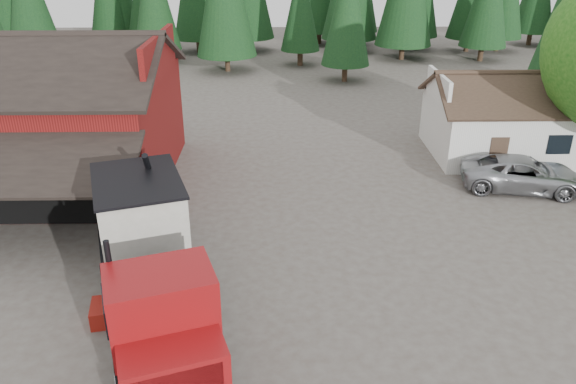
{
  "coord_description": "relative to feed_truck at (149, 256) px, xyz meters",
  "views": [
    {
      "loc": [
        0.48,
        -16.14,
        11.16
      ],
      "look_at": [
        0.85,
        4.14,
        1.8
      ],
      "focal_mm": 35.0,
      "sensor_mm": 36.0,
      "label": 1
    }
  ],
  "objects": [
    {
      "name": "farmhouse",
      "position": [
        16.5,
        14.32,
        -0.52
      ],
      "size": [
        8.6,
        6.42,
        4.65
      ],
      "color": "silver",
      "rests_on": "ground"
    },
    {
      "name": "red_barn",
      "position": [
        -7.5,
        11.22,
        0.5
      ],
      "size": [
        12.8,
        13.63,
        7.18
      ],
      "color": "maroon",
      "rests_on": "ground"
    },
    {
      "name": "silver_car",
      "position": [
        15.6,
        9.49,
        -1.4
      ],
      "size": [
        6.13,
        3.74,
        1.59
      ],
      "primitive_type": "imported",
      "rotation": [
        0.0,
        0.0,
        1.37
      ],
      "color": "#989A9F",
      "rests_on": "ground"
    },
    {
      "name": "ground",
      "position": [
        3.5,
        1.32,
        -2.19
      ],
      "size": [
        120.0,
        120.0,
        0.0
      ],
      "primitive_type": "plane",
      "color": "#4F463E",
      "rests_on": "ground"
    },
    {
      "name": "feed_truck",
      "position": [
        0.0,
        0.0,
        0.0
      ],
      "size": [
        5.89,
        10.72,
        4.68
      ],
      "rotation": [
        0.0,
        0.0,
        0.32
      ],
      "color": "black",
      "rests_on": "ground"
    },
    {
      "name": "conifer_backdrop",
      "position": [
        3.5,
        43.32,
        -2.19
      ],
      "size": [
        76.0,
        16.0,
        16.0
      ],
      "primitive_type": null,
      "color": "black",
      "rests_on": "ground"
    },
    {
      "name": "near_pine_b",
      "position": [
        9.5,
        31.32,
        3.7
      ],
      "size": [
        3.96,
        3.96,
        10.4
      ],
      "color": "#382619",
      "rests_on": "ground"
    },
    {
      "name": "equip_box",
      "position": [
        -1.6,
        -0.26,
        -1.89
      ],
      "size": [
        0.89,
        1.21,
        0.6
      ],
      "primitive_type": "cube",
      "rotation": [
        0.0,
        0.0,
        0.19
      ],
      "color": "maroon",
      "rests_on": "ground"
    }
  ]
}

